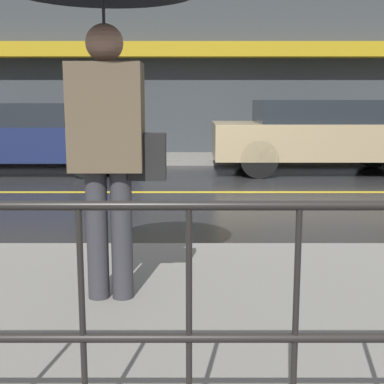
% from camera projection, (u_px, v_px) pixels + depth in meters
% --- Properties ---
extents(ground_plane, '(80.00, 80.00, 0.00)m').
position_uv_depth(ground_plane, '(202.00, 192.00, 8.29)').
color(ground_plane, '#262628').
extents(sidewalk_near, '(28.00, 3.13, 0.11)m').
position_uv_depth(sidewalk_near, '(219.00, 317.00, 3.39)').
color(sidewalk_near, gray).
rests_on(sidewalk_near, ground_plane).
extents(sidewalk_far, '(28.00, 1.90, 0.11)m').
position_uv_depth(sidewalk_far, '(197.00, 158.00, 12.57)').
color(sidewalk_far, gray).
rests_on(sidewalk_far, ground_plane).
extents(lane_marking, '(25.20, 0.12, 0.01)m').
position_uv_depth(lane_marking, '(202.00, 192.00, 8.29)').
color(lane_marking, gold).
rests_on(lane_marking, ground_plane).
extents(building_storefront, '(28.00, 0.85, 6.71)m').
position_uv_depth(building_storefront, '(197.00, 21.00, 13.07)').
color(building_storefront, '#383D42').
rests_on(building_storefront, ground_plane).
extents(railing_foreground, '(12.00, 0.04, 0.94)m').
position_uv_depth(railing_foreground, '(240.00, 291.00, 1.98)').
color(railing_foreground, black).
rests_on(railing_foreground, sidewalk_near).
extents(pedestrian, '(1.17, 1.17, 2.21)m').
position_uv_depth(pedestrian, '(102.00, 20.00, 3.27)').
color(pedestrian, '#333338').
rests_on(pedestrian, sidewalk_near).
extents(car_navy, '(4.27, 1.88, 1.35)m').
position_uv_depth(car_navy, '(23.00, 136.00, 10.47)').
color(car_navy, '#19234C').
rests_on(car_navy, ground_plane).
extents(car_tan, '(4.23, 1.83, 1.41)m').
position_uv_depth(car_tan, '(316.00, 135.00, 10.49)').
color(car_tan, tan).
rests_on(car_tan, ground_plane).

